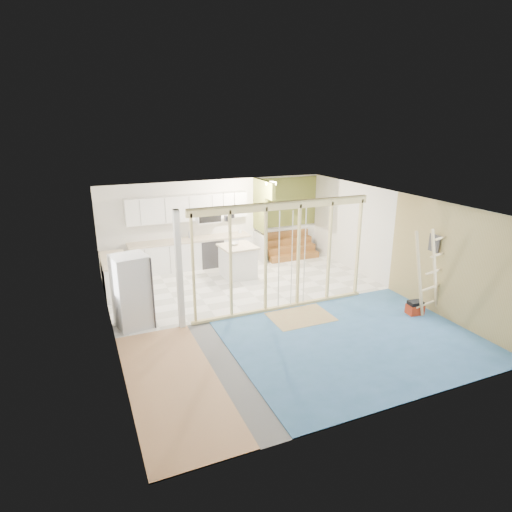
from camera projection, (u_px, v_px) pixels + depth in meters
name	position (u px, v px, depth m)	size (l,w,h in m)	color
room	(270.00, 259.00, 9.69)	(7.01, 8.01, 2.61)	slate
floor_overlays	(272.00, 309.00, 10.16)	(7.00, 8.00, 0.03)	white
stud_frame	(262.00, 248.00, 9.53)	(4.66, 0.14, 2.60)	#DED188
base_cabinets	(170.00, 260.00, 12.29)	(4.45, 2.24, 0.93)	white
upper_cabinets	(190.00, 209.00, 12.57)	(3.60, 0.41, 0.85)	white
green_partition	(280.00, 229.00, 13.77)	(2.25, 1.51, 2.60)	olive
pot_rack	(229.00, 214.00, 11.03)	(0.52, 0.52, 0.72)	black
sheathing_panel	(455.00, 265.00, 9.24)	(0.02, 4.00, 2.60)	tan
electrical_panel	(434.00, 243.00, 9.64)	(0.04, 0.30, 0.40)	#39383E
ceiling_light	(271.00, 183.00, 12.47)	(0.32, 0.32, 0.08)	#FFEABF
fridge	(132.00, 292.00, 9.10)	(0.82, 0.80, 1.62)	silver
island	(238.00, 262.00, 12.15)	(1.00, 1.00, 0.93)	white
bowl	(234.00, 244.00, 12.08)	(0.24, 0.24, 0.06)	silver
soap_bottle_a	(190.00, 233.00, 12.77)	(0.11, 0.11, 0.28)	#AEB2C1
soap_bottle_b	(240.00, 230.00, 13.34)	(0.08, 0.08, 0.17)	silver
toolbox	(415.00, 308.00, 9.86)	(0.38, 0.30, 0.33)	#A1280E
ladder	(429.00, 273.00, 9.53)	(1.10, 0.09, 2.04)	tan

